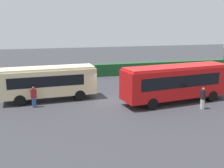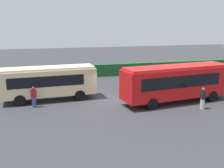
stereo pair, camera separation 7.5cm
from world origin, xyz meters
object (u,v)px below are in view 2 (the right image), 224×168
bus_cream (49,81)px  bus_red (177,81)px  person_left (34,96)px  person_center (203,98)px  lamppost (224,62)px

bus_cream → bus_red: 11.67m
bus_cream → person_left: (-1.39, -1.85, -0.85)m
bus_red → person_left: (-12.51, 1.68, -0.96)m
person_center → bus_red: bearing=-67.8°
bus_red → person_left: 12.66m
bus_red → lamppost: lamppost is taller
person_center → lamppost: size_ratio=0.38×
bus_cream → bus_red: (11.13, -3.53, 0.11)m
bus_cream → person_center: 13.69m
bus_cream → person_center: bus_cream is taller
person_left → person_center: (13.66, -4.17, 0.02)m
bus_red → person_left: size_ratio=5.81×
bus_cream → person_left: bearing=-130.8°
bus_cream → person_center: (12.27, -6.01, -0.82)m
bus_red → person_left: bus_red is taller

